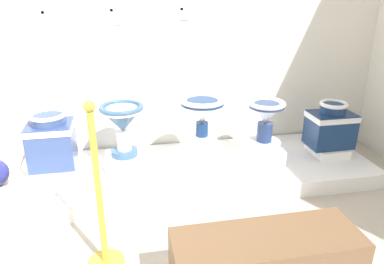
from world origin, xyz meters
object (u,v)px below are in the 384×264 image
(antique_toilet_pale_glazed, at_px, (331,125))
(stanchion_post_near_left, at_px, (101,216))
(plinth_block_leftmost, at_px, (56,168))
(plinth_block_rightmost, at_px, (125,160))
(antique_toilet_squat_floral, at_px, (202,111))
(info_placard_third, at_px, (185,13))
(plinth_block_central_ornate, at_px, (263,152))
(info_placard_first, at_px, (47,18))
(antique_toilet_leftmost, at_px, (51,139))
(info_placard_second, at_px, (115,15))
(plinth_block_squat_floral, at_px, (202,154))
(antique_toilet_rightmost, at_px, (122,121))
(antique_toilet_central_ornate, at_px, (266,117))
(plinth_block_pale_glazed, at_px, (327,149))

(antique_toilet_pale_glazed, xyz_separation_m, stanchion_post_near_left, (-2.06, -0.97, -0.07))
(plinth_block_leftmost, height_order, plinth_block_rightmost, plinth_block_rightmost)
(antique_toilet_squat_floral, distance_m, info_placard_third, 0.95)
(antique_toilet_pale_glazed, bearing_deg, info_placard_third, 157.06)
(antique_toilet_squat_floral, relative_size, stanchion_post_near_left, 0.37)
(plinth_block_central_ornate, distance_m, antique_toilet_pale_glazed, 0.68)
(antique_toilet_pale_glazed, distance_m, info_placard_first, 2.70)
(antique_toilet_leftmost, height_order, antique_toilet_pale_glazed, antique_toilet_leftmost)
(antique_toilet_pale_glazed, relative_size, info_placard_second, 2.86)
(antique_toilet_leftmost, distance_m, plinth_block_squat_floral, 1.28)
(info_placard_third, bearing_deg, info_placard_second, 180.00)
(antique_toilet_squat_floral, xyz_separation_m, info_placard_second, (-0.66, 0.57, 0.74))
(plinth_block_squat_floral, height_order, stanchion_post_near_left, stanchion_post_near_left)
(antique_toilet_leftmost, relative_size, plinth_block_rightmost, 1.38)
(antique_toilet_pale_glazed, relative_size, info_placard_third, 3.68)
(info_placard_third, bearing_deg, antique_toilet_squat_floral, -86.13)
(antique_toilet_rightmost, xyz_separation_m, plinth_block_squat_floral, (0.67, -0.14, -0.31))
(info_placard_third, bearing_deg, plinth_block_central_ornate, -40.25)
(antique_toilet_rightmost, distance_m, info_placard_third, 1.13)
(plinth_block_squat_floral, relative_size, antique_toilet_squat_floral, 0.74)
(info_placard_second, bearing_deg, antique_toilet_leftmost, -144.47)
(info_placard_first, bearing_deg, antique_toilet_rightmost, -37.66)
(antique_toilet_rightmost, relative_size, plinth_block_squat_floral, 1.56)
(plinth_block_leftmost, bearing_deg, plinth_block_squat_floral, -6.51)
(plinth_block_central_ornate, bearing_deg, plinth_block_rightmost, 175.53)
(antique_toilet_leftmost, relative_size, antique_toilet_rightmost, 1.01)
(info_placard_second, bearing_deg, info_placard_first, 180.00)
(antique_toilet_leftmost, distance_m, antique_toilet_pale_glazed, 2.50)
(plinth_block_squat_floral, height_order, info_placard_third, info_placard_third)
(antique_toilet_central_ornate, bearing_deg, antique_toilet_leftmost, 176.77)
(plinth_block_central_ornate, bearing_deg, antique_toilet_pale_glazed, -0.68)
(antique_toilet_squat_floral, xyz_separation_m, plinth_block_central_ornate, (0.59, 0.04, -0.45))
(antique_toilet_rightmost, relative_size, info_placard_second, 3.07)
(antique_toilet_leftmost, distance_m, info_placard_first, 1.03)
(info_placard_second, height_order, info_placard_third, info_placard_second)
(antique_toilet_leftmost, relative_size, antique_toilet_central_ornate, 1.11)
(plinth_block_leftmost, height_order, info_placard_first, info_placard_first)
(plinth_block_leftmost, height_order, plinth_block_central_ornate, plinth_block_central_ornate)
(plinth_block_pale_glazed, distance_m, info_placard_third, 1.85)
(plinth_block_leftmost, xyz_separation_m, info_placard_second, (0.60, 0.43, 1.22))
(antique_toilet_squat_floral, height_order, stanchion_post_near_left, stanchion_post_near_left)
(plinth_block_squat_floral, relative_size, stanchion_post_near_left, 0.28)
(antique_toilet_rightmost, bearing_deg, antique_toilet_pale_glazed, -3.19)
(antique_toilet_central_ornate, bearing_deg, antique_toilet_pale_glazed, -0.68)
(plinth_block_squat_floral, distance_m, plinth_block_central_ornate, 0.59)
(plinth_block_squat_floral, distance_m, plinth_block_pale_glazed, 1.24)
(plinth_block_rightmost, height_order, antique_toilet_squat_floral, antique_toilet_squat_floral)
(antique_toilet_pale_glazed, bearing_deg, plinth_block_squat_floral, -178.53)
(antique_toilet_pale_glazed, bearing_deg, info_placard_second, 164.12)
(plinth_block_leftmost, xyz_separation_m, plinth_block_rightmost, (0.59, -0.01, 0.02))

